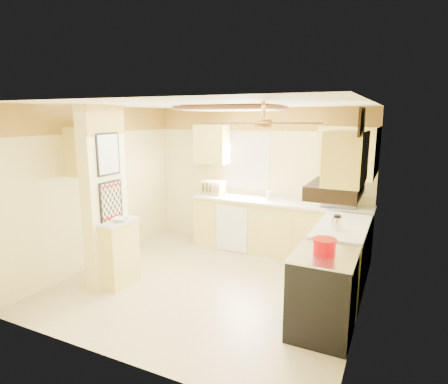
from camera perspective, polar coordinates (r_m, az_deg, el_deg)
The scene contains 34 objects.
floor at distance 5.50m, azimuth -2.13°, elevation -13.82°, with size 4.00×4.00×0.00m, color tan.
ceiling at distance 4.97m, azimuth -2.35°, elevation 13.21°, with size 4.00×4.00×0.00m, color white.
wall_back at distance 6.80m, azimuth 5.26°, elevation 2.13°, with size 4.00×4.00×0.00m, color #F4E495.
wall_front at distance 3.58m, azimuth -16.65°, elevation -6.88°, with size 4.00×4.00×0.00m, color #F4E495.
wall_left at distance 6.26m, azimuth -18.65°, elevation 0.76°, with size 3.80×3.80×0.00m, color #F4E495.
wall_right at distance 4.54m, azimuth 20.74°, elevation -3.29°, with size 3.80×3.80×0.00m, color #F4E495.
wallpaper_border at distance 6.69m, azimuth 5.36°, elevation 11.01°, with size 4.00×0.02×0.40m, color yellow.
partition_column at distance 5.43m, azimuth -17.73°, elevation -0.75°, with size 0.20×0.70×2.50m, color #F4E495.
partition_ledge at distance 5.51m, azimuth -15.53°, elevation -9.13°, with size 0.25×0.55×0.90m, color #E0C75D.
ledge_top at distance 5.36m, azimuth -15.79°, elevation -4.42°, with size 0.28×0.58×0.04m, color silver.
lower_cabinets_back at distance 6.55m, azimuth 8.33°, elevation -5.51°, with size 3.00×0.60×0.90m, color #E0C75D.
lower_cabinets_right at distance 5.38m, azimuth 17.50°, elevation -9.75°, with size 0.60×1.40×0.90m, color #E0C75D.
countertop_back at distance 6.42m, azimuth 8.42°, elevation -1.51°, with size 3.04×0.64×0.04m, color silver.
countertop_right at distance 5.23m, azimuth 17.70°, elevation -4.93°, with size 0.64×1.44×0.04m, color silver.
dishwasher_panel at distance 6.53m, azimuth 1.17°, elevation -5.62°, with size 0.58×0.02×0.80m, color white.
window at distance 6.84m, azimuth 3.29°, elevation 4.75°, with size 0.92×0.02×1.02m.
upper_cab_back_left at distance 6.91m, azimuth -1.84°, elevation 7.33°, with size 0.60×0.35×0.70m, color #E0C75D.
upper_cab_back_right at distance 6.19m, azimuth 18.43°, elevation 6.27°, with size 0.90×0.35×0.70m, color #E0C75D.
upper_cab_right at distance 5.69m, azimuth 20.56°, elevation 5.72°, with size 0.35×1.00×0.70m, color #E0C75D.
upper_cab_left_wall at distance 5.89m, azimuth -19.48°, elevation 5.96°, with size 0.35×0.75×0.70m, color #E0C75D.
upper_cab_over_stove at distance 3.90m, azimuth 18.16°, elevation 5.03°, with size 0.35×0.76×0.52m, color #E0C75D.
stove at distance 4.33m, azimuth 14.79°, elevation -14.77°, with size 0.68×0.77×0.92m.
range_hood at distance 3.96m, azimuth 16.64°, elevation 0.38°, with size 0.50×0.76×0.14m, color black.
poster_menu at distance 5.27m, azimuth -17.23°, elevation 5.53°, with size 0.02×0.42×0.57m.
poster_nashville at distance 5.37m, azimuth -16.83°, elevation -1.38°, with size 0.02×0.42×0.57m.
ceiling_light_panel at distance 5.38m, azimuth 1.18°, elevation 12.61°, with size 1.35×0.95×0.06m.
ceiling_fan at distance 3.93m, azimuth 5.96°, elevation 10.50°, with size 1.15×1.15×0.26m.
vent_grate at distance 3.51m, azimuth 20.27°, elevation 9.99°, with size 0.02×0.40×0.25m, color black.
microwave at distance 6.20m, azimuth 17.20°, elevation -0.75°, with size 0.54×0.37×0.30m, color white.
bowl at distance 5.32m, azimuth -15.47°, elevation -4.04°, with size 0.20×0.20×0.05m, color white.
dutch_oven at distance 4.12m, azimuth 15.05°, elevation -8.01°, with size 0.26×0.26×0.17m.
kettle at distance 4.90m, azimuth 16.84°, elevation -4.59°, with size 0.13×0.13×0.20m.
dish_rack at distance 6.90m, azimuth -1.64°, elevation 0.44°, with size 0.45×0.35×0.24m.
utensil_crock at distance 6.53m, azimuth 6.93°, elevation -0.46°, with size 0.10×0.10×0.20m.
Camera 1 is at (2.33, -4.39, 2.35)m, focal length 30.00 mm.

